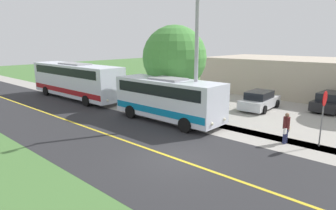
% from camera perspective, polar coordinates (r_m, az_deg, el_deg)
% --- Properties ---
extents(ground_plane, '(120.00, 120.00, 0.00)m').
position_cam_1_polar(ground_plane, '(13.40, 1.09, -10.51)').
color(ground_plane, '#477238').
extents(road_surface, '(8.00, 100.00, 0.01)m').
position_cam_1_polar(road_surface, '(13.40, 1.09, -10.49)').
color(road_surface, '#28282B').
rests_on(road_surface, ground).
extents(sidewalk, '(2.40, 100.00, 0.01)m').
position_cam_1_polar(sidewalk, '(17.43, 12.39, -5.25)').
color(sidewalk, '#9E9991').
rests_on(sidewalk, ground).
extents(parking_lot_surface, '(14.00, 36.00, 0.01)m').
position_cam_1_polar(parking_lot_surface, '(22.93, 28.02, -2.15)').
color(parking_lot_surface, '#9E9991').
rests_on(parking_lot_surface, ground).
extents(road_centre_line, '(0.16, 100.00, 0.00)m').
position_cam_1_polar(road_centre_line, '(13.40, 1.09, -10.47)').
color(road_centre_line, gold).
rests_on(road_centre_line, ground).
extents(shuttle_bus_front, '(2.68, 7.93, 2.92)m').
position_cam_1_polar(shuttle_bus_front, '(18.96, 0.01, 1.51)').
color(shuttle_bus_front, silver).
rests_on(shuttle_bus_front, ground).
extents(transit_bus_rear, '(2.75, 11.55, 3.29)m').
position_cam_1_polar(transit_bus_rear, '(27.89, -17.92, 4.90)').
color(transit_bus_rear, silver).
rests_on(transit_bus_rear, ground).
extents(pedestrian_with_bags, '(0.72, 0.34, 1.65)m').
position_cam_1_polar(pedestrian_with_bags, '(16.15, 22.50, -4.11)').
color(pedestrian_with_bags, '#1E2347').
rests_on(pedestrian_with_bags, ground).
extents(stop_sign, '(0.76, 0.07, 2.88)m').
position_cam_1_polar(stop_sign, '(16.16, 28.58, -0.72)').
color(stop_sign, slate).
rests_on(stop_sign, ground).
extents(street_light_pole, '(1.97, 0.24, 8.35)m').
position_cam_1_polar(street_light_pole, '(17.70, 5.49, 10.38)').
color(street_light_pole, '#9E9EA3').
rests_on(street_light_pole, ground).
extents(parked_car_near, '(4.48, 2.18, 1.45)m').
position_cam_1_polar(parked_car_near, '(23.64, 17.81, 0.86)').
color(parked_car_near, silver).
rests_on(parked_car_near, ground).
extents(parked_car_far, '(4.52, 2.26, 1.45)m').
position_cam_1_polar(parked_car_far, '(25.38, 29.79, 0.56)').
color(parked_car_far, black).
rests_on(parked_car_far, ground).
extents(tree_curbside, '(4.87, 4.87, 6.47)m').
position_cam_1_polar(tree_curbside, '(22.08, 1.31, 9.42)').
color(tree_curbside, '#4C3826').
rests_on(tree_curbside, ground).
extents(commercial_building, '(10.00, 21.86, 3.55)m').
position_cam_1_polar(commercial_building, '(31.80, 28.33, 4.83)').
color(commercial_building, '#B7A893').
rests_on(commercial_building, ground).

